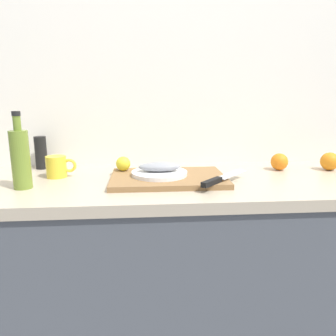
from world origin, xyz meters
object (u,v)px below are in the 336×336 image
fish_fillet (159,167)px  coffee_mug_0 (57,167)px  cutting_board (168,178)px  lemon_0 (123,164)px  olive_oil_bottle (20,158)px  white_plate (159,173)px  chef_knife (219,179)px  pepper_mill (41,153)px  orange_0 (330,161)px

fish_fillet → coffee_mug_0: bearing=169.0°
cutting_board → lemon_0: 0.21m
olive_oil_bottle → coffee_mug_0: olive_oil_bottle is taller
white_plate → lemon_0: (-0.14, 0.09, 0.02)m
cutting_board → white_plate: size_ratio=2.02×
chef_knife → pepper_mill: bearing=106.7°
cutting_board → fish_fillet: fish_fillet is taller
cutting_board → lemon_0: lemon_0 is taller
fish_fillet → lemon_0: size_ratio=2.74×
white_plate → fish_fillet: 0.03m
cutting_board → olive_oil_bottle: olive_oil_bottle is taller
lemon_0 → cutting_board: bearing=-28.9°
coffee_mug_0 → pepper_mill: (-0.11, 0.17, 0.03)m
orange_0 → olive_oil_bottle: bearing=-171.5°
cutting_board → pepper_mill: 0.61m
white_plate → fish_fillet: bearing=3.6°
coffee_mug_0 → lemon_0: bearing=1.7°
olive_oil_bottle → coffee_mug_0: (0.08, 0.15, -0.07)m
fish_fillet → coffee_mug_0: coffee_mug_0 is taller
fish_fillet → olive_oil_bottle: bearing=-171.3°
cutting_board → orange_0: 0.74m
white_plate → lemon_0: size_ratio=3.66×
cutting_board → orange_0: orange_0 is taller
white_plate → orange_0: size_ratio=2.73×
orange_0 → pepper_mill: 1.29m
fish_fillet → pepper_mill: pepper_mill is taller
chef_knife → pepper_mill: 0.82m
coffee_mug_0 → pepper_mill: 0.20m
cutting_board → pepper_mill: (-0.55, 0.26, 0.06)m
cutting_board → olive_oil_bottle: bearing=-173.0°
fish_fillet → chef_knife: (0.21, -0.11, -0.02)m
chef_knife → fish_fillet: bearing=104.7°
lemon_0 → fish_fillet: bearing=-31.1°
cutting_board → orange_0: size_ratio=5.53×
lemon_0 → pepper_mill: pepper_mill is taller
lemon_0 → olive_oil_bottle: bearing=-154.9°
chef_knife → coffee_mug_0: size_ratio=1.93×
olive_oil_bottle → orange_0: (1.25, 0.19, -0.07)m
white_plate → olive_oil_bottle: 0.50m
cutting_board → chef_knife: bearing=-30.1°
orange_0 → white_plate: bearing=-171.6°
chef_knife → orange_0: (0.55, 0.23, 0.01)m
cutting_board → orange_0: (0.73, 0.12, 0.03)m
cutting_board → orange_0: bearing=9.6°
lemon_0 → olive_oil_bottle: (-0.35, -0.16, 0.06)m
fish_fillet → pepper_mill: (-0.52, 0.25, 0.02)m
chef_knife → coffee_mug_0: 0.65m
lemon_0 → orange_0: 0.91m
fish_fillet → olive_oil_bottle: (-0.49, -0.07, 0.06)m
chef_knife → cutting_board: bearing=102.9°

